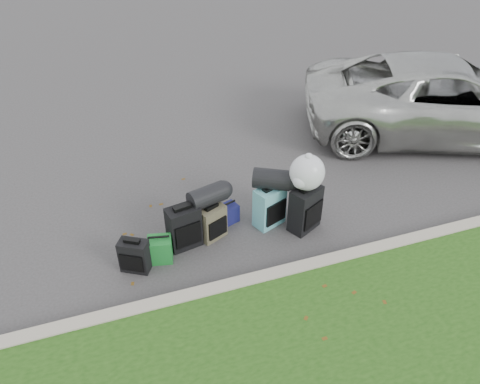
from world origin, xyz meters
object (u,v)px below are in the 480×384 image
object	(u,v)px
suv	(445,98)
suitcase_large_black_right	(305,209)
suitcase_small_black	(135,256)
tote_navy	(228,213)
suitcase_teal	(269,206)
suitcase_olive	(212,222)
suitcase_large_black_left	(184,227)
tote_green	(160,249)

from	to	relation	value
suv	suitcase_large_black_right	distance (m)	4.01
suv	suitcase_small_black	bearing A→B (deg)	128.63
tote_navy	suitcase_small_black	bearing A→B (deg)	-178.08
suitcase_teal	suv	bearing A→B (deg)	-0.97
suitcase_small_black	suitcase_olive	size ratio (longest dim) A/B	0.90
suitcase_small_black	suitcase_olive	distance (m)	1.13
suitcase_olive	tote_navy	xyz separation A→B (m)	(0.31, 0.25, -0.11)
suv	suitcase_teal	distance (m)	4.31
suitcase_large_black_left	suv	bearing A→B (deg)	5.78
tote_green	suitcase_large_black_right	bearing A→B (deg)	12.11
suitcase_large_black_right	suitcase_small_black	bearing A→B (deg)	154.58
suitcase_teal	suitcase_large_black_right	xyz separation A→B (m)	(0.43, -0.24, 0.03)
tote_green	tote_navy	size ratio (longest dim) A/B	1.23
suitcase_large_black_left	suitcase_large_black_right	world-z (taller)	suitcase_large_black_right
suitcase_large_black_left	tote_green	size ratio (longest dim) A/B	1.79
tote_green	tote_navy	xyz separation A→B (m)	(1.07, 0.46, -0.03)
suitcase_small_black	tote_navy	size ratio (longest dim) A/B	1.62
suitcase_olive	suitcase_large_black_right	world-z (taller)	suitcase_large_black_right
suv	tote_navy	size ratio (longest dim) A/B	18.21
suitcase_olive	tote_navy	bearing A→B (deg)	14.47
suv	suitcase_large_black_right	bearing A→B (deg)	137.66
suitcase_olive	tote_green	distance (m)	0.79
suitcase_teal	tote_navy	bearing A→B (deg)	135.16
suitcase_large_black_right	tote_navy	size ratio (longest dim) A/B	2.39
suitcase_large_black_left	suitcase_teal	size ratio (longest dim) A/B	1.02
suitcase_teal	suitcase_large_black_right	distance (m)	0.50
suitcase_large_black_left	suitcase_olive	distance (m)	0.40
suv	suitcase_large_black_right	size ratio (longest dim) A/B	7.63
suitcase_olive	tote_green	world-z (taller)	suitcase_olive
suitcase_olive	suitcase_large_black_right	distance (m)	1.30
suitcase_small_black	tote_navy	bearing A→B (deg)	50.82
suitcase_large_black_right	suitcase_teal	bearing A→B (deg)	123.76
suv	suitcase_teal	bearing A→B (deg)	132.22
suitcase_teal	tote_navy	world-z (taller)	suitcase_teal
suitcase_small_black	suitcase_large_black_left	bearing A→B (deg)	49.34
suitcase_teal	tote_navy	size ratio (longest dim) A/B	2.17
suitcase_olive	tote_green	size ratio (longest dim) A/B	1.46
suitcase_olive	tote_navy	world-z (taller)	suitcase_olive
suitcase_large_black_left	suitcase_olive	bearing A→B (deg)	-4.33
suitcase_small_black	suitcase_teal	bearing A→B (deg)	38.85
suitcase_teal	suitcase_large_black_right	bearing A→B (deg)	-50.75
suitcase_large_black_left	tote_green	distance (m)	0.43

